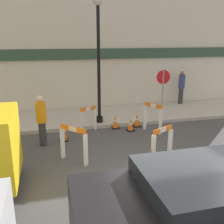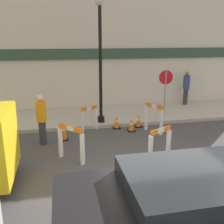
% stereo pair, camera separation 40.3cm
% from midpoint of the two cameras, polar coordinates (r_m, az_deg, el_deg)
% --- Properties ---
extents(ground_plane, '(60.00, 60.00, 0.00)m').
position_cam_midpoint_polar(ground_plane, '(6.89, 8.12, -15.52)').
color(ground_plane, '#424244').
extents(sidewalk_slab, '(18.00, 2.98, 0.14)m').
position_cam_midpoint_polar(sidewalk_slab, '(12.14, -2.51, -0.82)').
color(sidewalk_slab, '#ADA89E').
rests_on(sidewalk_slab, ground_plane).
extents(storefront_facade, '(18.00, 0.22, 5.50)m').
position_cam_midpoint_polar(storefront_facade, '(13.19, -4.07, 12.35)').
color(storefront_facade, beige).
rests_on(storefront_facade, ground_plane).
extents(streetlamp_post, '(0.44, 0.44, 5.01)m').
position_cam_midpoint_polar(streetlamp_post, '(10.49, -4.12, 14.81)').
color(streetlamp_post, black).
rests_on(streetlamp_post, sidewalk_slab).
extents(stop_sign, '(0.60, 0.07, 2.10)m').
position_cam_midpoint_polar(stop_sign, '(11.47, 10.02, 5.57)').
color(stop_sign, gray).
rests_on(stop_sign, sidewalk_slab).
extents(barricade_0, '(0.75, 0.79, 1.10)m').
position_cam_midpoint_polar(barricade_0, '(7.83, -9.85, -6.60)').
color(barricade_0, white).
rests_on(barricade_0, ground_plane).
extents(barricade_1, '(0.82, 0.49, 1.03)m').
position_cam_midpoint_polar(barricade_1, '(7.95, 9.44, -6.58)').
color(barricade_1, white).
rests_on(barricade_1, ground_plane).
extents(barricade_2, '(0.52, 0.78, 1.14)m').
position_cam_midpoint_polar(barricade_2, '(10.24, 7.75, -1.05)').
color(barricade_2, white).
rests_on(barricade_2, ground_plane).
extents(barricade_3, '(0.69, 0.43, 0.99)m').
position_cam_midpoint_polar(barricade_3, '(10.30, -6.32, -1.41)').
color(barricade_3, white).
rests_on(barricade_3, ground_plane).
extents(traffic_cone_0, '(0.30, 0.30, 0.64)m').
position_cam_midpoint_polar(traffic_cone_0, '(7.46, 7.01, -10.16)').
color(traffic_cone_0, black).
rests_on(traffic_cone_0, ground_plane).
extents(traffic_cone_1, '(0.30, 0.30, 0.50)m').
position_cam_midpoint_polar(traffic_cone_1, '(10.37, 2.93, -2.83)').
color(traffic_cone_1, black).
rests_on(traffic_cone_1, ground_plane).
extents(traffic_cone_2, '(0.30, 0.30, 0.54)m').
position_cam_midpoint_polar(traffic_cone_2, '(10.87, 4.40, -1.85)').
color(traffic_cone_2, black).
rests_on(traffic_cone_2, ground_plane).
extents(traffic_cone_3, '(0.30, 0.30, 0.54)m').
position_cam_midpoint_polar(traffic_cone_3, '(10.62, -0.35, -2.22)').
color(traffic_cone_3, black).
rests_on(traffic_cone_3, ground_plane).
extents(traffic_cone_4, '(0.30, 0.30, 0.69)m').
position_cam_midpoint_polar(traffic_cone_4, '(9.54, -11.72, -4.27)').
color(traffic_cone_4, black).
rests_on(traffic_cone_4, ground_plane).
extents(person_worker, '(0.40, 0.40, 1.74)m').
position_cam_midpoint_polar(person_worker, '(9.13, -16.32, -1.47)').
color(person_worker, '#33333D').
rests_on(person_worker, ground_plane).
extents(person_pedestrian, '(0.34, 0.34, 1.75)m').
position_cam_midpoint_polar(person_pedestrian, '(14.29, 14.09, 5.46)').
color(person_pedestrian, '#33333D').
rests_on(person_pedestrian, sidewalk_slab).
extents(parked_car_1, '(4.47, 1.87, 1.72)m').
position_cam_midpoint_polar(parked_car_1, '(4.57, 19.73, -19.86)').
color(parked_car_1, black).
rests_on(parked_car_1, ground_plane).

